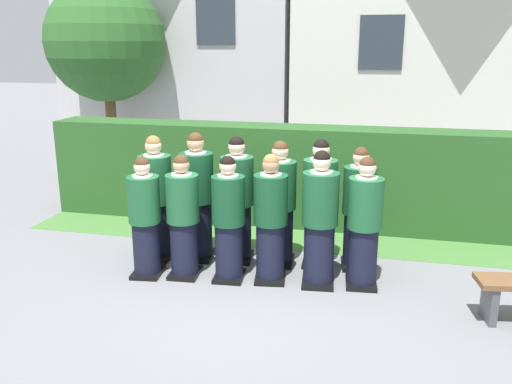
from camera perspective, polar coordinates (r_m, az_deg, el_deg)
The scene contains 18 objects.
ground_plane at distance 6.82m, azimuth -0.57°, elevation -9.18°, with size 60.00×60.00×0.00m, color slate.
student_front_row_0 at distance 6.83m, azimuth -11.68°, elevation -2.93°, with size 0.40×0.48×1.53m.
student_front_row_1 at distance 6.73m, azimuth -7.73°, elevation -2.90°, with size 0.41×0.51×1.56m.
student_front_row_2 at distance 6.58m, azimuth -2.92°, elevation -3.16°, with size 0.41×0.51×1.57m.
student_front_row_3 at distance 6.54m, azimuth 1.55°, elevation -3.14°, with size 0.43×0.53×1.59m.
student_front_row_4 at distance 6.46m, azimuth 6.77°, elevation -3.18°, with size 0.43×0.54×1.66m.
student_front_row_5 at distance 6.52m, azimuth 11.38°, elevation -3.52°, with size 0.41×0.49×1.59m.
student_rear_row_0 at distance 7.35m, azimuth -10.54°, elevation -0.90°, with size 0.44×0.54×1.69m.
student_rear_row_1 at distance 7.25m, azimuth -6.26°, elevation -0.79°, with size 0.45×0.56×1.73m.
student_rear_row_2 at distance 7.15m, azimuth -2.01°, elevation -1.10°, with size 0.44×0.53×1.69m.
student_rear_row_3 at distance 7.05m, azimuth 2.50°, elevation -1.52°, with size 0.43×0.50×1.66m.
student_rear_row_4 at distance 7.04m, azimuth 6.73°, elevation -1.49°, with size 0.44×0.50×1.69m.
student_rear_row_5 at distance 7.04m, azimuth 10.79°, elevation -2.03°, with size 0.42×0.50×1.60m.
hedge at distance 8.70m, azimuth 2.99°, elevation 1.80°, with size 7.77×0.70×1.59m.
school_building_main at distance 14.77m, azimuth -7.05°, elevation 18.48°, with size 6.04×3.95×7.13m.
school_building_annex at distance 14.20m, azimuth 19.99°, elevation 17.01°, with size 7.40×4.75×6.72m.
oak_tree_left at distance 12.75m, azimuth -15.62°, elevation 15.08°, with size 2.64×2.64×4.21m.
lawn_strip at distance 8.18m, azimuth 1.92°, elevation -4.88°, with size 7.77×0.90×0.01m, color #477A38.
Camera 1 is at (1.47, -6.03, 2.84)m, focal length 37.75 mm.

